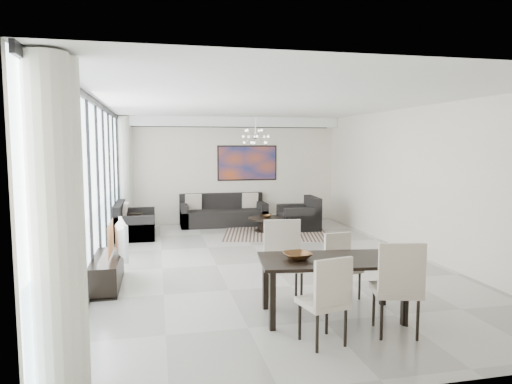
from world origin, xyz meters
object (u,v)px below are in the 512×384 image
object	(u,v)px
coffee_table	(267,223)
dining_table	(332,265)
television	(117,239)
tv_console	(107,272)
sofa_main	(223,215)

from	to	relation	value
coffee_table	dining_table	size ratio (longest dim) A/B	0.51
coffee_table	television	xyz separation A→B (m)	(-3.31, -3.82, 0.54)
coffee_table	tv_console	distance (m)	5.14
sofa_main	television	xyz separation A→B (m)	(-2.35, -4.92, 0.45)
coffee_table	sofa_main	world-z (taller)	sofa_main
television	tv_console	bearing A→B (deg)	73.31
sofa_main	television	size ratio (longest dim) A/B	2.38
dining_table	coffee_table	bearing A→B (deg)	84.34
television	dining_table	size ratio (longest dim) A/B	0.51
dining_table	tv_console	bearing A→B (deg)	146.48
dining_table	television	bearing A→B (deg)	145.26
tv_console	television	distance (m)	0.53
sofa_main	television	world-z (taller)	television
sofa_main	tv_console	size ratio (longest dim) A/B	1.59
coffee_table	dining_table	distance (m)	5.77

